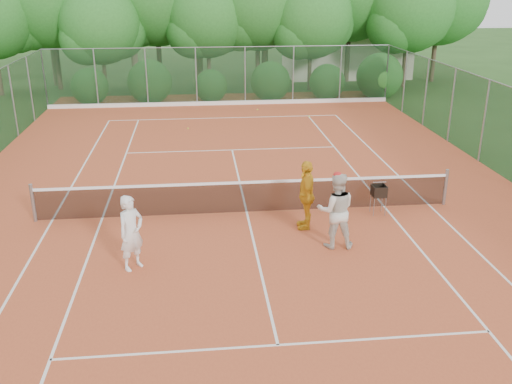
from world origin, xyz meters
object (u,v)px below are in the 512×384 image
at_px(player_white, 131,233).
at_px(player_yellow, 306,195).
at_px(player_center_grp, 336,210).
at_px(ball_hopper, 379,191).

relative_size(player_white, player_yellow, 0.95).
height_order(player_center_grp, ball_hopper, player_center_grp).
height_order(player_center_grp, player_yellow, player_center_grp).
xyz_separation_m(player_center_grp, ball_hopper, (1.73, 1.93, -0.30)).
xyz_separation_m(player_yellow, ball_hopper, (2.24, 0.71, -0.26)).
distance_m(player_center_grp, ball_hopper, 2.61).
relative_size(player_yellow, ball_hopper, 2.19).
bearing_deg(player_white, player_center_grp, -36.72).
bearing_deg(player_yellow, ball_hopper, 112.81).
bearing_deg(ball_hopper, player_center_grp, -138.18).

